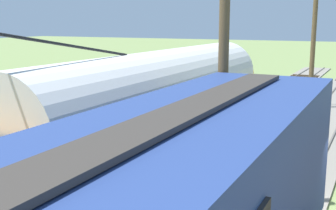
{
  "coord_description": "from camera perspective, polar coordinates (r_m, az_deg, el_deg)",
  "views": [
    {
      "loc": [
        -0.42,
        11.44,
        5.26
      ],
      "look_at": [
        6.88,
        -3.25,
        2.09
      ],
      "focal_mm": 46.56,
      "sensor_mm": 36.0,
      "label": 1
    }
  ],
  "objects": [
    {
      "name": "catenary_pole_mid_near",
      "position": [
        11.82,
        6.86,
        4.43
      ],
      "size": [
        3.03,
        0.28,
        7.53
      ],
      "color": "brown",
      "rests_on": "ground"
    },
    {
      "name": "vintage_streetcar",
      "position": [
        14.72,
        -1.08,
        -0.86
      ],
      "size": [
        2.65,
        16.26,
        4.96
      ],
      "color": "orange",
      "rests_on": "ground"
    },
    {
      "name": "track_outer_siding",
      "position": [
        14.48,
        -2.95,
        -10.17
      ],
      "size": [
        2.8,
        80.0,
        0.18
      ],
      "color": "slate",
      "rests_on": "ground"
    },
    {
      "name": "track_third_siding",
      "position": [
        13.09,
        13.56,
        -12.82
      ],
      "size": [
        2.8,
        80.0,
        0.18
      ],
      "color": "slate",
      "rests_on": "ground"
    },
    {
      "name": "catenary_pole_foreground",
      "position": [
        27.37,
        18.3,
        7.61
      ],
      "size": [
        3.03,
        0.28,
        7.53
      ],
      "color": "brown",
      "rests_on": "ground"
    }
  ]
}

